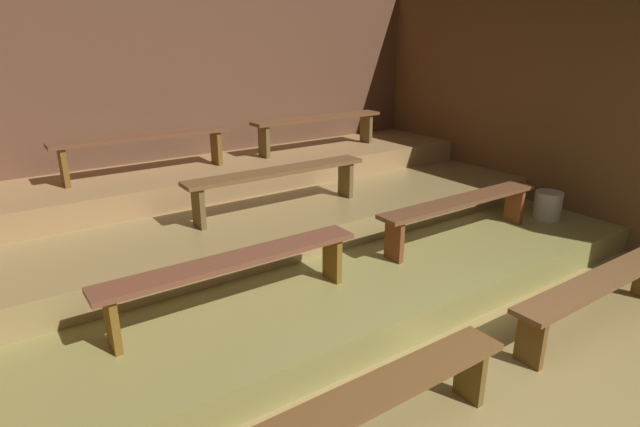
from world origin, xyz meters
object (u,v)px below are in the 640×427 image
object	(u,v)px
bench_middle_center	(278,177)
bench_upper_right	(318,123)
bench_lower_right	(461,207)
pail_lower	(548,205)
bench_floor_right	(599,288)
bench_upper_left	(144,143)
bench_lower_left	(235,268)
bench_floor_left	(366,406)

from	to	relation	value
bench_middle_center	bench_upper_right	distance (m)	1.72
bench_lower_right	pail_lower	bearing A→B (deg)	-6.21
bench_floor_right	bench_upper_left	size ratio (longest dim) A/B	1.06
bench_floor_right	bench_lower_right	distance (m)	1.43
bench_lower_right	bench_middle_center	xyz separation A→B (m)	(-1.37, 1.11, 0.26)
bench_lower_left	bench_floor_left	bearing A→B (deg)	-88.11
bench_lower_right	bench_upper_right	distance (m)	2.31
bench_lower_right	bench_upper_right	bearing A→B (deg)	92.73
bench_upper_left	pail_lower	size ratio (longest dim) A/B	6.04
bench_lower_right	bench_upper_right	world-z (taller)	bench_upper_right
bench_lower_right	bench_upper_left	world-z (taller)	bench_upper_left
bench_floor_right	bench_lower_right	size ratio (longest dim) A/B	0.98
bench_lower_right	bench_upper_left	xyz separation A→B (m)	(-2.28, 2.25, 0.51)
bench_floor_right	bench_lower_left	xyz separation A→B (m)	(-2.34, 1.41, 0.26)
bench_floor_left	bench_middle_center	size ratio (longest dim) A/B	1.01
bench_lower_left	bench_upper_right	xyz separation A→B (m)	(2.28, 2.25, 0.51)
bench_middle_center	bench_upper_left	world-z (taller)	bench_upper_left
bench_middle_center	bench_upper_right	size ratio (longest dim) A/B	1.05
bench_floor_left	bench_middle_center	bearing A→B (deg)	68.89
bench_lower_left	pail_lower	xyz separation A→B (m)	(3.65, -0.14, -0.19)
bench_floor_left	pail_lower	bearing A→B (deg)	19.37
bench_lower_left	bench_lower_right	xyz separation A→B (m)	(2.39, 0.00, 0.00)
bench_lower_right	pail_lower	size ratio (longest dim) A/B	6.53
bench_lower_left	pail_lower	bearing A→B (deg)	-2.16
bench_upper_right	pail_lower	distance (m)	2.84
bench_lower_right	pail_lower	distance (m)	1.29
bench_floor_left	bench_lower_right	xyz separation A→B (m)	(2.34, 1.41, 0.26)
bench_floor_right	bench_upper_right	size ratio (longest dim) A/B	1.06
bench_floor_right	bench_upper_left	xyz separation A→B (m)	(-2.24, 3.66, 0.77)
bench_floor_left	bench_lower_right	bearing A→B (deg)	30.97
bench_floor_left	bench_lower_right	size ratio (longest dim) A/B	0.98
bench_upper_left	bench_lower_left	bearing A→B (deg)	-92.73
bench_lower_left	pail_lower	size ratio (longest dim) A/B	6.53
bench_floor_right	bench_lower_left	distance (m)	2.74
bench_lower_left	bench_middle_center	bearing A→B (deg)	47.51
bench_middle_center	bench_upper_right	bearing A→B (deg)	42.06
bench_middle_center	bench_lower_right	bearing A→B (deg)	-39.07
bench_lower_left	bench_upper_left	bearing A→B (deg)	87.27
bench_floor_left	bench_floor_right	distance (m)	2.30
bench_floor_right	bench_upper_left	distance (m)	4.36
pail_lower	bench_upper_right	bearing A→B (deg)	119.87
bench_middle_center	bench_upper_right	world-z (taller)	bench_upper_right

